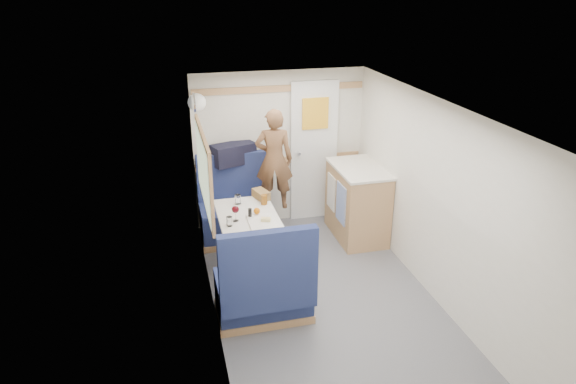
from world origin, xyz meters
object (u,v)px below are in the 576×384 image
object	(u,v)px
person	(274,159)
tumbler_left	(229,221)
wine_glass	(235,210)
tumbler_mid	(238,199)
bench_near	(264,292)
cheese_block	(266,219)
galley_counter	(357,202)
bread_loaf	(261,194)
dome_light	(197,102)
bench_far	(236,216)
orange_fruit	(257,211)
tray	(262,222)
beer_glass	(264,200)
duffel_bag	(233,154)
dinette_table	(248,227)
pepper_grinder	(250,213)

from	to	relation	value
person	tumbler_left	world-z (taller)	person
wine_glass	tumbler_mid	world-z (taller)	wine_glass
bench_near	cheese_block	distance (m)	0.78
galley_counter	tumbler_left	xyz separation A→B (m)	(-1.69, -0.78, 0.30)
bread_loaf	dome_light	bearing A→B (deg)	142.32
bench_far	orange_fruit	distance (m)	1.04
orange_fruit	galley_counter	bearing A→B (deg)	24.00
bread_loaf	tumbler_left	bearing A→B (deg)	-126.28
person	tray	bearing A→B (deg)	82.69
bench_near	dome_light	bearing A→B (deg)	102.82
bench_near	dome_light	distance (m)	2.28
bench_near	wine_glass	distance (m)	0.92
orange_fruit	bread_loaf	size ratio (longest dim) A/B	0.30
orange_fruit	cheese_block	bearing A→B (deg)	-72.95
beer_glass	tray	bearing A→B (deg)	-104.30
galley_counter	tumbler_left	distance (m)	1.89
cheese_block	wine_glass	xyz separation A→B (m)	(-0.29, 0.11, 0.09)
dome_light	bread_loaf	world-z (taller)	dome_light
duffel_bag	tray	bearing A→B (deg)	-105.81
galley_counter	person	xyz separation A→B (m)	(-1.02, 0.15, 0.59)
bench_far	dome_light	size ratio (longest dim) A/B	5.25
person	beer_glass	size ratio (longest dim) A/B	11.08
bench_far	wine_glass	xyz separation A→B (m)	(-0.14, -1.00, 0.54)
dinette_table	tumbler_mid	size ratio (longest dim) A/B	8.47
person	wine_glass	size ratio (longest dim) A/B	7.24
tray	beer_glass	world-z (taller)	beer_glass
tumbler_mid	pepper_grinder	distance (m)	0.39
bench_far	cheese_block	world-z (taller)	bench_far
dinette_table	cheese_block	bearing A→B (deg)	-59.20
tray	orange_fruit	xyz separation A→B (m)	(-0.02, 0.18, 0.04)
beer_glass	pepper_grinder	bearing A→B (deg)	-124.83
orange_fruit	duffel_bag	bearing A→B (deg)	92.98
pepper_grinder	tray	bearing A→B (deg)	-55.45
cheese_block	bench_near	bearing A→B (deg)	-103.70
galley_counter	wine_glass	world-z (taller)	galley_counter
bench_near	pepper_grinder	distance (m)	0.90
galley_counter	wine_glass	distance (m)	1.79
tumbler_left	bench_far	bearing A→B (deg)	78.56
tray	pepper_grinder	size ratio (longest dim) A/B	3.42
galley_counter	duffel_bag	world-z (taller)	duffel_bag
bench_far	pepper_grinder	xyz separation A→B (m)	(0.01, -0.97, 0.47)
cheese_block	bread_loaf	bearing A→B (deg)	83.13
bench_near	galley_counter	bearing A→B (deg)	43.94
bread_loaf	dinette_table	bearing A→B (deg)	-120.96
tumbler_mid	beer_glass	xyz separation A→B (m)	(0.28, -0.08, 0.00)
tray	bench_near	bearing A→B (deg)	-100.13
galley_counter	bread_loaf	world-z (taller)	galley_counter
pepper_grinder	bench_far	bearing A→B (deg)	90.74
bench_far	bread_loaf	xyz separation A→B (m)	(0.23, -0.49, 0.47)
person	tray	xyz separation A→B (m)	(-0.34, -0.94, -0.33)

